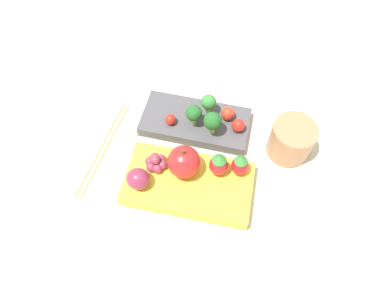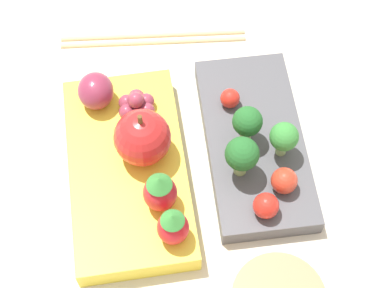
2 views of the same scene
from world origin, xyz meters
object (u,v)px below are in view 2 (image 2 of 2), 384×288
Objects in this scene: bento_box_savoury at (254,142)px; apple at (143,141)px; broccoli_floret_0 at (247,122)px; strawberry_0 at (173,226)px; cherry_tomato_2 at (284,181)px; grape_cluster at (137,106)px; broccoli_floret_2 at (284,138)px; broccoli_floret_1 at (242,155)px; cherry_tomato_1 at (266,206)px; chopsticks_pair at (153,38)px; strawberry_1 at (160,192)px; plum at (96,91)px; cherry_tomato_0 at (230,98)px; bento_box_fruit at (128,171)px.

apple is (0.02, -0.11, 0.04)m from bento_box_savoury.
strawberry_0 reaches higher than broccoli_floret_0.
broccoli_floret_0 is 0.07m from cherry_tomato_2.
apple is 0.06m from grape_cluster.
cherry_tomato_2 is (0.04, -0.00, -0.01)m from broccoli_floret_2.
broccoli_floret_2 reaches higher than grape_cluster.
broccoli_floret_1 is at bearing -66.91° from broccoli_floret_2.
broccoli_floret_1 is 0.05m from cherry_tomato_1.
grape_cluster is at bearing -108.75° from broccoli_floret_0.
cherry_tomato_2 is 0.24m from chopsticks_pair.
bento_box_savoury is at bearing 32.76° from chopsticks_pair.
cherry_tomato_2 is 0.65× the size of grape_cluster.
broccoli_floret_0 reaches higher than grape_cluster.
cherry_tomato_2 is at bearing -5.29° from broccoli_floret_2.
broccoli_floret_1 is 0.12m from grape_cluster.
broccoli_floret_2 is 0.13m from apple.
broccoli_floret_1 is at bearing 111.38° from strawberry_1.
strawberry_1 is 1.24× the size of plum.
chopsticks_pair is (-0.19, -0.08, -0.05)m from broccoli_floret_1.
cherry_tomato_1 is at bearing -40.31° from cherry_tomato_2.
strawberry_0 is at bearing 24.09° from plum.
cherry_tomato_0 is 0.52× the size of plum.
bento_box_fruit is 4.44× the size of broccoli_floret_1.
broccoli_floret_1 reaches higher than bento_box_savoury.
plum is 0.04m from grape_cluster.
chopsticks_pair is at bearing -157.58° from cherry_tomato_1.
strawberry_1 reaches higher than bento_box_fruit.
broccoli_floret_0 is at bearing -119.55° from broccoli_floret_2.
cherry_tomato_0 is 0.14m from chopsticks_pair.
strawberry_1 is 1.23× the size of grape_cluster.
cherry_tomato_1 is at bearing 9.40° from cherry_tomato_0.
bento_box_savoury is at bearing 124.54° from strawberry_1.
grape_cluster is (-0.05, -0.01, -0.02)m from apple.
plum is at bearing -94.44° from cherry_tomato_0.
cherry_tomato_2 is at bearing 72.53° from apple.
strawberry_1 is (0.05, -0.12, 0.00)m from broccoli_floret_2.
plum is at bearing -153.74° from strawberry_1.
chopsticks_pair is (-0.17, 0.03, -0.01)m from bento_box_fruit.
plum is 0.12m from chopsticks_pair.
broccoli_floret_1 is at bearing -157.41° from cherry_tomato_1.
bento_box_fruit is at bearing -102.49° from cherry_tomato_2.
bento_box_fruit is 8.95× the size of cherry_tomato_1.
cherry_tomato_0 is at bearing -164.61° from broccoli_floret_0.
apple is (0.02, -0.10, 0.00)m from broccoli_floret_0.
bento_box_fruit is 0.18m from chopsticks_pair.
grape_cluster is at bearing -124.46° from cherry_tomato_2.
bento_box_fruit is at bearing -144.10° from strawberry_1.
bento_box_savoury is 4.24× the size of strawberry_1.
broccoli_floret_0 is 0.16m from plum.
chopsticks_pair is (-0.22, 0.00, -0.05)m from strawberry_1.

